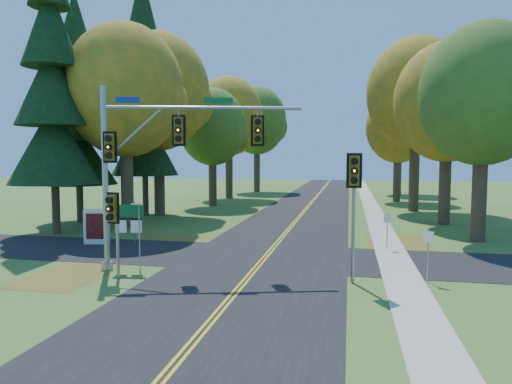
% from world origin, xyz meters
% --- Properties ---
extents(ground, '(160.00, 160.00, 0.00)m').
position_xyz_m(ground, '(0.00, 0.00, 0.00)').
color(ground, '#3D5E21').
rests_on(ground, ground).
extents(road_main, '(8.00, 160.00, 0.02)m').
position_xyz_m(road_main, '(0.00, 0.00, 0.01)').
color(road_main, black).
rests_on(road_main, ground).
extents(road_cross, '(60.00, 6.00, 0.02)m').
position_xyz_m(road_cross, '(0.00, 2.00, 0.01)').
color(road_cross, black).
rests_on(road_cross, ground).
extents(centerline_left, '(0.10, 160.00, 0.01)m').
position_xyz_m(centerline_left, '(-0.10, 0.00, 0.03)').
color(centerline_left, gold).
rests_on(centerline_left, road_main).
extents(centerline_right, '(0.10, 160.00, 0.01)m').
position_xyz_m(centerline_right, '(0.10, 0.00, 0.03)').
color(centerline_right, gold).
rests_on(centerline_right, road_main).
extents(sidewalk_east, '(1.60, 160.00, 0.06)m').
position_xyz_m(sidewalk_east, '(6.20, 0.00, 0.03)').
color(sidewalk_east, '#9E998E').
rests_on(sidewalk_east, ground).
extents(leaf_patch_w_near, '(4.00, 6.00, 0.00)m').
position_xyz_m(leaf_patch_w_near, '(-6.50, 4.00, 0.01)').
color(leaf_patch_w_near, brown).
rests_on(leaf_patch_w_near, ground).
extents(leaf_patch_e, '(3.50, 8.00, 0.00)m').
position_xyz_m(leaf_patch_e, '(6.80, 6.00, 0.01)').
color(leaf_patch_e, brown).
rests_on(leaf_patch_e, ground).
extents(leaf_patch_w_far, '(3.00, 5.00, 0.00)m').
position_xyz_m(leaf_patch_w_far, '(-7.50, -3.00, 0.01)').
color(leaf_patch_w_far, brown).
rests_on(leaf_patch_w_far, ground).
extents(tree_w_a, '(8.00, 8.00, 14.15)m').
position_xyz_m(tree_w_a, '(-11.13, 9.38, 9.49)').
color(tree_w_a, '#38281C').
rests_on(tree_w_a, ground).
extents(tree_e_a, '(7.20, 7.20, 12.73)m').
position_xyz_m(tree_e_a, '(11.57, 8.77, 8.53)').
color(tree_e_a, '#38281C').
rests_on(tree_e_a, ground).
extents(tree_w_b, '(8.60, 8.60, 15.38)m').
position_xyz_m(tree_w_b, '(-11.72, 16.29, 10.37)').
color(tree_w_b, '#38281C').
rests_on(tree_w_b, ground).
extents(tree_e_b, '(7.60, 7.60, 13.33)m').
position_xyz_m(tree_e_b, '(10.97, 15.58, 8.90)').
color(tree_e_b, '#38281C').
rests_on(tree_e_b, ground).
extents(tree_w_c, '(6.80, 6.80, 11.91)m').
position_xyz_m(tree_w_c, '(-9.54, 24.47, 7.94)').
color(tree_w_c, '#38281C').
rests_on(tree_w_c, ground).
extents(tree_e_c, '(8.80, 8.80, 15.79)m').
position_xyz_m(tree_e_c, '(9.88, 23.69, 10.66)').
color(tree_e_c, '#38281C').
rests_on(tree_e_c, ground).
extents(tree_w_d, '(8.20, 8.20, 14.56)m').
position_xyz_m(tree_w_d, '(-10.13, 33.18, 9.78)').
color(tree_w_d, '#38281C').
rests_on(tree_w_d, ground).
extents(tree_e_d, '(7.00, 7.00, 12.32)m').
position_xyz_m(tree_e_d, '(9.26, 32.87, 8.24)').
color(tree_e_d, '#38281C').
rests_on(tree_e_d, ground).
extents(tree_w_e, '(8.40, 8.40, 14.97)m').
position_xyz_m(tree_w_e, '(-8.92, 44.09, 10.07)').
color(tree_w_e, '#38281C').
rests_on(tree_w_e, ground).
extents(tree_e_e, '(7.80, 7.80, 13.74)m').
position_xyz_m(tree_e_e, '(10.47, 43.58, 9.19)').
color(tree_e_e, '#38281C').
rests_on(tree_e_e, ground).
extents(pine_a, '(5.60, 5.60, 19.48)m').
position_xyz_m(pine_a, '(-14.50, 6.00, 9.18)').
color(pine_a, '#38281C').
rests_on(pine_a, ground).
extents(pine_b, '(5.60, 5.60, 17.31)m').
position_xyz_m(pine_b, '(-16.00, 11.00, 8.16)').
color(pine_b, '#38281C').
rests_on(pine_b, ground).
extents(pine_c, '(5.60, 5.60, 20.56)m').
position_xyz_m(pine_c, '(-13.00, 16.00, 9.69)').
color(pine_c, '#38281C').
rests_on(pine_c, ground).
extents(traffic_mast, '(8.56, 2.78, 8.01)m').
position_xyz_m(traffic_mast, '(-4.27, -1.44, 5.15)').
color(traffic_mast, '#92949A').
rests_on(traffic_mast, ground).
extents(east_signal_pole, '(0.59, 0.68, 5.11)m').
position_xyz_m(east_signal_pole, '(4.20, -2.15, 3.88)').
color(east_signal_pole, gray).
rests_on(east_signal_pole, ground).
extents(ped_signal_pole, '(0.56, 0.65, 3.55)m').
position_xyz_m(ped_signal_pole, '(-5.25, -3.34, 2.64)').
color(ped_signal_pole, gray).
rests_on(ped_signal_pole, ground).
extents(route_sign_cluster, '(1.37, 0.23, 2.95)m').
position_xyz_m(route_sign_cluster, '(-5.43, -1.77, 2.08)').
color(route_sign_cluster, gray).
rests_on(route_sign_cluster, ground).
extents(info_kiosk, '(1.46, 0.46, 2.00)m').
position_xyz_m(info_kiosk, '(-10.00, 3.25, 1.00)').
color(info_kiosk, silver).
rests_on(info_kiosk, ground).
extents(reg_sign_e_north, '(0.37, 0.07, 1.96)m').
position_xyz_m(reg_sign_e_north, '(6.03, 4.86, 1.34)').
color(reg_sign_e_north, gray).
rests_on(reg_sign_e_north, ground).
extents(reg_sign_e_south, '(0.39, 0.16, 2.11)m').
position_xyz_m(reg_sign_e_south, '(7.12, -1.22, 1.44)').
color(reg_sign_e_south, gray).
rests_on(reg_sign_e_south, ground).
extents(reg_sign_w, '(0.43, 0.22, 2.40)m').
position_xyz_m(reg_sign_w, '(-8.00, 3.92, 1.64)').
color(reg_sign_w, gray).
rests_on(reg_sign_w, ground).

